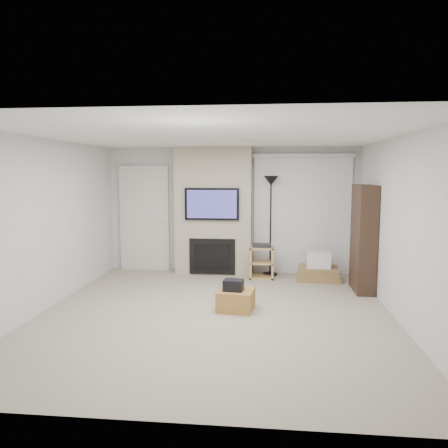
# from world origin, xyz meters

# --- Properties ---
(floor) EXTENTS (5.00, 5.50, 0.00)m
(floor) POSITION_xyz_m (0.00, 0.00, 0.00)
(floor) COLOR #A09584
(floor) RESTS_ON ground
(ceiling) EXTENTS (5.00, 5.50, 0.00)m
(ceiling) POSITION_xyz_m (0.00, 0.00, 2.50)
(ceiling) COLOR white
(ceiling) RESTS_ON wall_back
(wall_back) EXTENTS (5.00, 0.00, 2.50)m
(wall_back) POSITION_xyz_m (0.00, 2.75, 1.25)
(wall_back) COLOR silver
(wall_back) RESTS_ON ground
(wall_front) EXTENTS (5.00, 0.00, 2.50)m
(wall_front) POSITION_xyz_m (0.00, -2.75, 1.25)
(wall_front) COLOR silver
(wall_front) RESTS_ON ground
(wall_left) EXTENTS (0.00, 5.50, 2.50)m
(wall_left) POSITION_xyz_m (-2.50, 0.00, 1.25)
(wall_left) COLOR silver
(wall_left) RESTS_ON ground
(wall_right) EXTENTS (0.00, 5.50, 2.50)m
(wall_right) POSITION_xyz_m (2.50, 0.00, 1.25)
(wall_right) COLOR silver
(wall_right) RESTS_ON ground
(hvac_vent) EXTENTS (0.35, 0.18, 0.01)m
(hvac_vent) POSITION_xyz_m (0.40, 0.80, 2.50)
(hvac_vent) COLOR silver
(hvac_vent) RESTS_ON ceiling
(ottoman) EXTENTS (0.56, 0.56, 0.30)m
(ottoman) POSITION_xyz_m (0.28, 0.21, 0.15)
(ottoman) COLOR #A77437
(ottoman) RESTS_ON floor
(black_bag) EXTENTS (0.30, 0.25, 0.16)m
(black_bag) POSITION_xyz_m (0.24, 0.17, 0.38)
(black_bag) COLOR black
(black_bag) RESTS_ON ottoman
(fireplace_wall) EXTENTS (1.50, 0.47, 2.50)m
(fireplace_wall) POSITION_xyz_m (-0.35, 2.54, 1.24)
(fireplace_wall) COLOR #B1A690
(fireplace_wall) RESTS_ON floor
(entry_door) EXTENTS (1.02, 0.11, 2.14)m
(entry_door) POSITION_xyz_m (-1.80, 2.71, 1.05)
(entry_door) COLOR silver
(entry_door) RESTS_ON floor
(vertical_blinds) EXTENTS (1.98, 0.10, 2.37)m
(vertical_blinds) POSITION_xyz_m (1.40, 2.70, 1.27)
(vertical_blinds) COLOR silver
(vertical_blinds) RESTS_ON floor
(floor_lamp) EXTENTS (0.29, 0.29, 1.94)m
(floor_lamp) POSITION_xyz_m (0.78, 2.47, 1.53)
(floor_lamp) COLOR black
(floor_lamp) RESTS_ON floor
(av_stand) EXTENTS (0.45, 0.38, 0.66)m
(av_stand) POSITION_xyz_m (0.62, 2.20, 0.35)
(av_stand) COLOR tan
(av_stand) RESTS_ON floor
(box_stack) EXTENTS (0.84, 0.66, 0.53)m
(box_stack) POSITION_xyz_m (1.68, 2.17, 0.20)
(box_stack) COLOR olive
(box_stack) RESTS_ON floor
(bookshelf) EXTENTS (0.30, 0.80, 1.80)m
(bookshelf) POSITION_xyz_m (2.34, 1.48, 0.90)
(bookshelf) COLOR black
(bookshelf) RESTS_ON floor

